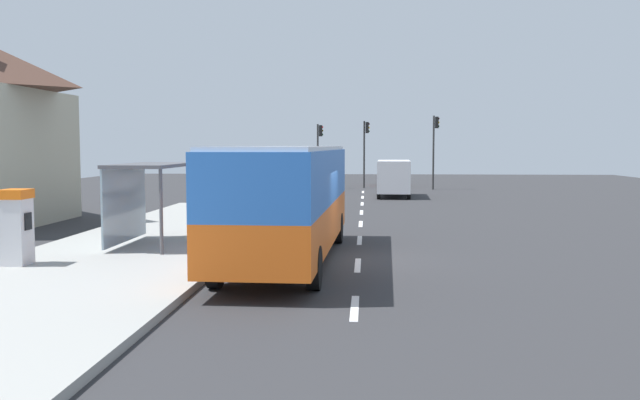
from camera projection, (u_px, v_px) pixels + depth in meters
ground_plane at (356, 213)px, 33.78m from camera, size 56.00×92.00×0.04m
sidewalk_platform at (150, 244)px, 22.26m from camera, size 6.20×30.00×0.18m
lane_stripe_seg_0 at (355, 308)px, 13.87m from camera, size 0.16×2.20×0.01m
lane_stripe_seg_1 at (358, 265)px, 18.84m from camera, size 0.16×2.20×0.01m
lane_stripe_seg_2 at (360, 240)px, 23.82m from camera, size 0.16×2.20×0.01m
lane_stripe_seg_3 at (361, 224)px, 28.79m from camera, size 0.16×2.20×0.01m
lane_stripe_seg_4 at (362, 212)px, 33.77m from camera, size 0.16×2.20×0.01m
lane_stripe_seg_5 at (362, 204)px, 38.74m from camera, size 0.16×2.20×0.01m
lane_stripe_seg_6 at (363, 197)px, 43.71m from camera, size 0.16×2.20×0.01m
lane_stripe_seg_7 at (363, 192)px, 48.69m from camera, size 0.16×2.20×0.01m
bus at (287, 196)px, 19.29m from camera, size 2.82×11.08×3.21m
white_van at (394, 176)px, 44.01m from camera, size 2.19×5.27×2.30m
sedan_near at (389, 176)px, 56.63m from camera, size 1.90×4.43×1.52m
ticket_machine at (17, 226)px, 17.82m from camera, size 0.66×0.76×1.94m
recycling_bin_red at (221, 226)px, 22.52m from camera, size 0.52×0.52×0.95m
recycling_bin_green at (226, 223)px, 23.22m from camera, size 0.52×0.52×0.95m
traffic_light_near_side at (435, 141)px, 51.29m from camera, size 0.49×0.28×5.43m
traffic_light_far_side at (319, 146)px, 52.68m from camera, size 0.49×0.28×4.86m
traffic_light_median at (365, 144)px, 53.23m from camera, size 0.49×0.28×5.11m
bus_shelter at (142, 183)px, 21.40m from camera, size 1.80×4.00×2.50m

